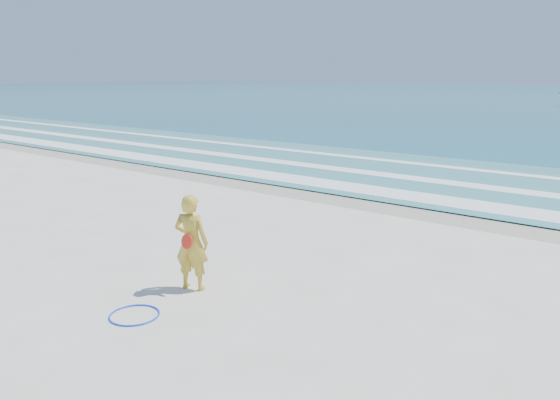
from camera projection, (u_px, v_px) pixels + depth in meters
The scene contains 8 objects.
ground at pixel (136, 287), 10.28m from camera, with size 400.00×400.00×0.00m, color silver.
wet_sand at pixel (370, 201), 17.19m from camera, with size 400.00×2.40×0.00m, color #B2A893.
shallow at pixel (433, 177), 21.02m from camera, with size 400.00×10.00×0.01m, color #59B7AD.
foam_near at pixel (389, 193), 18.18m from camera, with size 400.00×1.40×0.01m, color white.
foam_mid at pixel (424, 180), 20.40m from camera, with size 400.00×0.90×0.01m, color white.
foam_far at pixel (457, 168), 22.94m from camera, with size 400.00×0.60×0.01m, color white.
hoop at pixel (134, 315), 9.06m from camera, with size 0.83×0.83×0.03m, color #0D41FA.
woman at pixel (191, 242), 10.01m from camera, with size 0.77×0.63×1.81m.
Camera 1 is at (8.07, -5.93, 3.93)m, focal length 35.00 mm.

